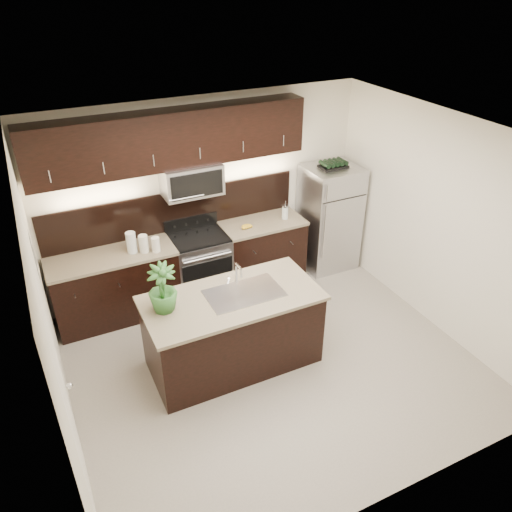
% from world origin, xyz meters
% --- Properties ---
extents(ground, '(4.50, 4.50, 0.00)m').
position_xyz_m(ground, '(0.00, 0.00, 0.00)').
color(ground, gray).
rests_on(ground, ground).
extents(room_walls, '(4.52, 4.02, 2.71)m').
position_xyz_m(room_walls, '(-0.11, -0.04, 1.70)').
color(room_walls, silver).
rests_on(room_walls, ground).
extents(counter_run, '(3.51, 0.65, 0.94)m').
position_xyz_m(counter_run, '(-0.46, 1.69, 0.47)').
color(counter_run, black).
rests_on(counter_run, ground).
extents(upper_fixtures, '(3.49, 0.40, 1.66)m').
position_xyz_m(upper_fixtures, '(-0.43, 1.84, 2.14)').
color(upper_fixtures, black).
rests_on(upper_fixtures, counter_run).
extents(island, '(1.96, 0.96, 0.94)m').
position_xyz_m(island, '(-0.40, 0.20, 0.47)').
color(island, black).
rests_on(island, ground).
extents(sink_faucet, '(0.84, 0.50, 0.28)m').
position_xyz_m(sink_faucet, '(-0.25, 0.21, 0.96)').
color(sink_faucet, silver).
rests_on(sink_faucet, island).
extents(refrigerator, '(0.77, 0.69, 1.59)m').
position_xyz_m(refrigerator, '(1.80, 1.63, 0.79)').
color(refrigerator, '#B2B2B7').
rests_on(refrigerator, ground).
extents(wine_rack, '(0.39, 0.24, 0.10)m').
position_xyz_m(wine_rack, '(1.80, 1.63, 1.63)').
color(wine_rack, black).
rests_on(wine_rack, refrigerator).
extents(plant, '(0.37, 0.37, 0.54)m').
position_xyz_m(plant, '(-1.14, 0.30, 1.21)').
color(plant, '#2C6026').
rests_on(plant, island).
extents(canisters, '(0.39, 0.23, 0.28)m').
position_xyz_m(canisters, '(-1.04, 1.60, 1.06)').
color(canisters, silver).
rests_on(canisters, counter_run).
extents(french_press, '(0.09, 0.09, 0.27)m').
position_xyz_m(french_press, '(1.05, 1.64, 1.04)').
color(french_press, silver).
rests_on(french_press, counter_run).
extents(bananas, '(0.18, 0.14, 0.05)m').
position_xyz_m(bananas, '(0.38, 1.61, 0.97)').
color(bananas, gold).
rests_on(bananas, counter_run).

